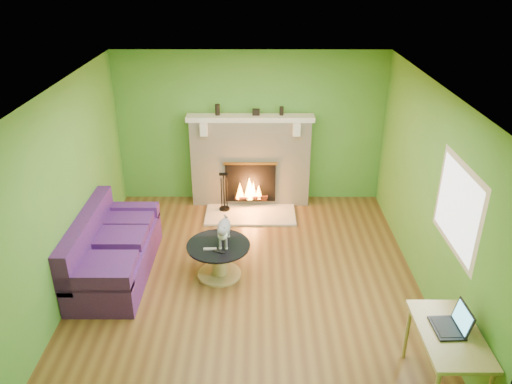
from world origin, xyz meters
TOP-DOWN VIEW (x-y plane):
  - floor at (0.00, 0.00)m, footprint 5.00×5.00m
  - ceiling at (0.00, 0.00)m, footprint 5.00×5.00m
  - wall_back at (0.00, 2.50)m, footprint 5.00×0.00m
  - wall_front at (0.00, -2.50)m, footprint 5.00×0.00m
  - wall_left at (-2.25, 0.00)m, footprint 0.00×5.00m
  - wall_right at (2.25, 0.00)m, footprint 0.00×5.00m
  - window_frame at (2.24, -0.90)m, footprint 0.00×1.20m
  - window_pane at (2.23, -0.90)m, footprint 0.00×1.06m
  - fireplace at (0.00, 2.32)m, footprint 2.10×0.46m
  - hearth at (0.00, 1.80)m, footprint 1.50×0.75m
  - mantel at (0.00, 2.30)m, footprint 2.10×0.28m
  - sofa at (-1.86, 0.13)m, footprint 0.89×1.94m
  - coffee_table at (-0.40, 0.08)m, footprint 0.85×0.85m
  - desk at (1.95, -1.90)m, footprint 0.58×0.99m
  - cat at (-0.32, 0.13)m, footprint 0.25×0.62m
  - remote_silver at (-0.50, -0.04)m, footprint 0.17×0.05m
  - remote_black at (-0.38, -0.10)m, footprint 0.16×0.11m
  - laptop at (1.93, -1.85)m, footprint 0.32×0.36m
  - fire_tools at (-0.44, 1.95)m, footprint 0.18×0.18m
  - mantel_vase_left at (-0.54, 2.33)m, footprint 0.08×0.08m
  - mantel_vase_right at (0.51, 2.33)m, footprint 0.07×0.07m
  - mantel_box at (0.09, 2.33)m, footprint 0.12×0.08m

SIDE VIEW (x-z plane):
  - floor at x=0.00m, z-range 0.00..0.00m
  - hearth at x=0.00m, z-range 0.00..0.03m
  - coffee_table at x=-0.40m, z-range 0.04..0.52m
  - sofa at x=-1.86m, z-range -0.10..0.77m
  - fire_tools at x=-0.44m, z-range 0.03..0.71m
  - remote_black at x=-0.38m, z-range 0.48..0.50m
  - remote_silver at x=-0.50m, z-range 0.48..0.50m
  - desk at x=1.95m, z-range 0.28..1.01m
  - cat at x=-0.32m, z-range 0.48..0.86m
  - fireplace at x=0.00m, z-range -0.02..1.56m
  - laptop at x=1.93m, z-range 0.74..0.99m
  - wall_back at x=0.00m, z-range -1.20..3.80m
  - wall_front at x=0.00m, z-range -1.20..3.80m
  - wall_left at x=-2.25m, z-range -1.20..3.80m
  - wall_right at x=2.25m, z-range -1.20..3.80m
  - mantel at x=0.00m, z-range 1.50..1.58m
  - window_frame at x=2.24m, z-range 0.95..2.15m
  - window_pane at x=2.23m, z-range 1.02..2.08m
  - mantel_box at x=0.09m, z-range 1.58..1.68m
  - mantel_vase_right at x=0.51m, z-range 1.58..1.72m
  - mantel_vase_left at x=-0.54m, z-range 1.58..1.76m
  - ceiling at x=0.00m, z-range 2.60..2.60m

